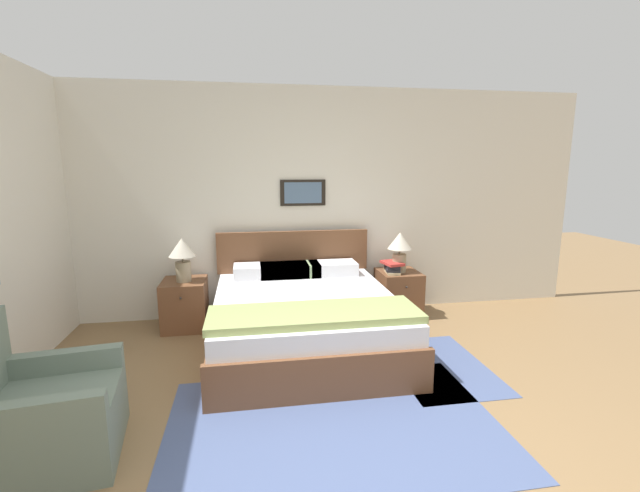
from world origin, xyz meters
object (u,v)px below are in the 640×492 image
Objects in this scene: nightstand_near_window at (185,304)px; bed at (304,317)px; table_lamp_near_window at (182,254)px; armchair at (38,416)px; nightstand_by_door at (398,293)px; table_lamp_by_door at (400,246)px.

bed is at bearing -30.87° from nightstand_near_window.
armchair is at bearing -105.41° from table_lamp_near_window.
bed is at bearing -30.12° from table_lamp_near_window.
nightstand_by_door is (2.96, 2.06, -0.02)m from armchair.
table_lamp_by_door is at bearing 117.07° from armchair.
bed is 3.79× the size of nightstand_near_window.
table_lamp_near_window is at bearing -71.66° from nightstand_near_window.
bed is at bearing -149.90° from table_lamp_by_door.
bed is 1.40m from nightstand_near_window.
armchair is 1.89× the size of table_lamp_near_window.
nightstand_by_door is (1.20, 0.72, -0.04)m from bed.
armchair is at bearing -142.49° from bed.
nightstand_by_door is at bearing 67.20° from table_lamp_by_door.
bed is 2.27× the size of armchair.
nightstand_near_window is 2.40m from nightstand_by_door.
table_lamp_near_window is (0.01, -0.03, 0.56)m from nightstand_near_window.
nightstand_near_window is at bearing 157.39° from armchair.
armchair is (-1.75, -1.35, -0.01)m from bed.
bed reaches higher than armchair.
table_lamp_near_window reaches higher than armchair.
nightstand_by_door is at bearing 0.00° from nightstand_near_window.
bed is 4.28× the size of table_lamp_by_door.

